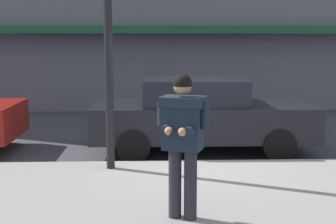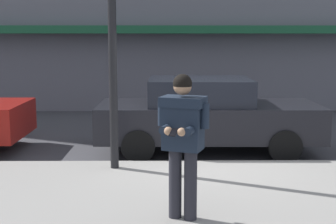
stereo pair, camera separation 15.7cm
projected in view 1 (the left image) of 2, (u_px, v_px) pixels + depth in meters
The scene contains 5 objects.
ground_plane at pixel (205, 165), 8.80m from camera, with size 80.00×80.00×0.00m, color #3D3D42.
sidewalk at pixel (308, 218), 6.01m from camera, with size 32.00×5.30×0.14m, color gray.
curb_paint_line at pixel (257, 163), 8.88m from camera, with size 28.00×0.12×0.01m, color silver.
parked_sedan_mid at pixel (201, 114), 9.68m from camera, with size 4.53×1.98×1.54m.
man_texting_on_phone at pixel (183, 131), 5.66m from camera, with size 0.61×0.65×1.81m.
Camera 1 is at (-1.03, -8.49, 2.38)m, focal length 50.00 mm.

